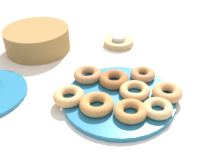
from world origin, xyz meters
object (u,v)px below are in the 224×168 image
donut_2 (131,111)px  donut_plate (119,99)px  donut_1 (135,91)px  donut_6 (167,92)px  donut_7 (69,96)px  donut_0 (143,74)px  donut_3 (89,74)px  tealight (119,38)px  candle_holder (119,42)px  donut_5 (114,79)px  donut_4 (97,104)px  basket (38,39)px  donut_8 (158,108)px

donut_2 → donut_plate: bearing=63.4°
donut_plate → donut_1: bearing=-31.0°
donut_1 → donut_6: 0.09m
donut_6 → donut_7: 0.28m
donut_0 → donut_3: same height
donut_0 → tealight: bearing=59.3°
donut_2 → donut_7: 0.18m
donut_1 → candle_holder: (0.22, 0.27, -0.02)m
donut_1 → tealight: donut_1 is taller
donut_5 → tealight: bearing=40.0°
donut_plate → donut_2: (-0.04, -0.07, 0.02)m
donut_plate → donut_5: (0.04, 0.06, 0.02)m
donut_plate → donut_3: (0.00, 0.14, 0.02)m
donut_plate → donut_4: size_ratio=3.43×
donut_4 → candle_holder: (0.34, 0.24, -0.02)m
donut_4 → donut_7: donut_4 is taller
donut_0 → donut_2: bearing=-151.4°
donut_0 → donut_6: donut_6 is taller
candle_holder → tealight: 0.02m
donut_0 → candle_holder: donut_0 is taller
donut_4 → basket: 0.44m
donut_plate → donut_7: 0.15m
donut_3 → donut_7: bearing=-159.1°
donut_0 → donut_4: (-0.20, -0.00, 0.00)m
donut_7 → basket: 0.37m
donut_0 → donut_8: donut_0 is taller
donut_0 → donut_1: donut_0 is taller
donut_6 → donut_plate: bearing=134.5°
donut_2 → donut_8: (0.06, -0.04, -0.00)m
donut_5 → candle_holder: size_ratio=0.78×
donut_6 → tealight: (0.17, 0.34, 0.00)m
donut_6 → donut_5: bearing=110.5°
donut_8 → candle_holder: donut_8 is taller
donut_4 → donut_8: (0.10, -0.13, -0.00)m
candle_holder → donut_6: bearing=-115.7°
donut_6 → tealight: size_ratio=1.66×
donut_3 → donut_8: (0.02, -0.26, -0.00)m
donut_6 → donut_8: 0.08m
donut_plate → donut_4: donut_4 is taller
donut_8 → basket: (-0.01, 0.56, 0.02)m
donut_0 → candle_holder: size_ratio=0.67×
donut_plate → donut_2: 0.09m
donut_4 → donut_3: bearing=56.3°
donut_1 → candle_holder: size_ratio=0.76×
donut_1 → donut_5: (-0.00, 0.08, 0.00)m
donut_1 → donut_6: (0.06, -0.07, 0.00)m
candle_holder → donut_3: bearing=-157.3°
donut_plate → tealight: (0.26, 0.25, 0.02)m
donut_1 → donut_0: bearing=23.9°
donut_0 → donut_6: 0.11m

